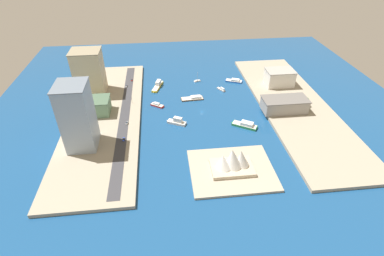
# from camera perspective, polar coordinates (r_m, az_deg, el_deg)

# --- Properties ---
(ground_plane) EXTENTS (440.00, 440.00, 0.00)m
(ground_plane) POSITION_cam_1_polar(r_m,az_deg,el_deg) (307.48, 1.92, 3.11)
(ground_plane) COLOR navy
(quay_west) EXTENTS (70.00, 240.00, 3.01)m
(quay_west) POSITION_cam_1_polar(r_m,az_deg,el_deg) (333.77, 18.84, 4.17)
(quay_west) COLOR #9E937F
(quay_west) RESTS_ON ground_plane
(quay_east) EXTENTS (70.00, 240.00, 3.01)m
(quay_east) POSITION_cam_1_polar(r_m,az_deg,el_deg) (309.63, -16.33, 2.15)
(quay_east) COLOR #9E937F
(quay_east) RESTS_ON ground_plane
(peninsula_point) EXTENTS (65.39, 53.51, 2.00)m
(peninsula_point) POSITION_cam_1_polar(r_m,az_deg,el_deg) (238.25, 7.60, -7.94)
(peninsula_point) COLOR #A89E89
(peninsula_point) RESTS_ON ground_plane
(road_strip) EXTENTS (9.32, 228.00, 0.15)m
(road_strip) POSITION_cam_1_polar(r_m,az_deg,el_deg) (305.71, -12.73, 2.66)
(road_strip) COLOR #38383D
(road_strip) RESTS_ON quay_east
(ferry_white_commuter) EXTENTS (19.70, 13.66, 7.28)m
(ferry_white_commuter) POSITION_cam_1_polar(r_m,az_deg,el_deg) (287.92, -2.91, 1.25)
(ferry_white_commuter) COLOR silver
(ferry_white_commuter) RESTS_ON ground_plane
(sailboat_small_white) EXTENTS (8.93, 6.14, 12.73)m
(sailboat_small_white) POSITION_cam_1_polar(r_m,az_deg,el_deg) (369.12, 0.98, 9.03)
(sailboat_small_white) COLOR white
(sailboat_small_white) RESTS_ON ground_plane
(catamaran_blue) EXTENTS (21.00, 14.24, 3.64)m
(catamaran_blue) POSITION_cam_1_polar(r_m,az_deg,el_deg) (371.75, 8.08, 8.96)
(catamaran_blue) COLOR blue
(catamaran_blue) RESTS_ON ground_plane
(yacht_sleek_gray) EXTENTS (8.72, 12.08, 3.90)m
(yacht_sleek_gray) POSITION_cam_1_polar(r_m,az_deg,el_deg) (349.64, 5.62, 7.40)
(yacht_sleek_gray) COLOR #999EA3
(yacht_sleek_gray) RESTS_ON ground_plane
(tugboat_red) EXTENTS (14.88, 12.24, 3.81)m
(tugboat_red) POSITION_cam_1_polar(r_m,az_deg,el_deg) (318.46, -6.67, 4.39)
(tugboat_red) COLOR red
(tugboat_red) RESTS_ON ground_plane
(ferry_green_doubledeck) EXTENTS (24.06, 18.90, 5.54)m
(ferry_green_doubledeck) POSITION_cam_1_polar(r_m,az_deg,el_deg) (287.97, 10.15, 0.60)
(ferry_green_doubledeck) COLOR #2D8C4C
(ferry_green_doubledeck) RESTS_ON ground_plane
(ferry_yellow_fast) EXTENTS (14.45, 29.25, 6.83)m
(ferry_yellow_fast) POSITION_cam_1_polar(r_m,az_deg,el_deg) (357.30, -6.58, 8.12)
(ferry_yellow_fast) COLOR yellow
(ferry_yellow_fast) RESTS_ON ground_plane
(barge_flat_brown) EXTENTS (25.30, 9.57, 3.54)m
(barge_flat_brown) POSITION_cam_1_polar(r_m,az_deg,el_deg) (329.69, 0.21, 5.75)
(barge_flat_brown) COLOR brown
(barge_flat_brown) RESTS_ON ground_plane
(terminal_long_green) EXTENTS (32.60, 23.56, 15.32)m
(terminal_long_green) POSITION_cam_1_polar(r_m,az_deg,el_deg) (311.98, -18.35, 4.00)
(terminal_long_green) COLOR slate
(terminal_long_green) RESTS_ON quay_east
(office_block_beige) EXTENTS (31.52, 27.52, 47.78)m
(office_block_beige) POSITION_cam_1_polar(r_m,az_deg,el_deg) (348.19, -19.13, 10.15)
(office_block_beige) COLOR #C6B793
(office_block_beige) RESTS_ON quay_east
(tower_tall_glass) EXTENTS (24.58, 27.97, 57.24)m
(tower_tall_glass) POSITION_cam_1_polar(r_m,az_deg,el_deg) (258.10, -21.09, 2.04)
(tower_tall_glass) COLOR #8C9EB2
(tower_tall_glass) RESTS_ON quay_east
(hotel_broad_white) EXTENTS (32.11, 22.75, 18.42)m
(hotel_broad_white) POSITION_cam_1_polar(r_m,az_deg,el_deg) (365.29, 16.38, 9.27)
(hotel_broad_white) COLOR silver
(hotel_broad_white) RESTS_ON quay_west
(carpark_squat_concrete) EXTENTS (45.29, 22.12, 13.59)m
(carpark_squat_concrete) POSITION_cam_1_polar(r_m,az_deg,el_deg) (314.69, 17.27, 4.31)
(carpark_squat_concrete) COLOR gray
(carpark_squat_concrete) RESTS_ON quay_west
(van_white) EXTENTS (2.07, 4.34, 1.69)m
(van_white) POSITION_cam_1_polar(r_m,az_deg,el_deg) (289.50, -12.37, 0.94)
(van_white) COLOR black
(van_white) RESTS_ON road_strip
(sedan_silver) EXTENTS (1.97, 4.36, 1.45)m
(sedan_silver) POSITION_cam_1_polar(r_m,az_deg,el_deg) (358.17, -12.45, 7.87)
(sedan_silver) COLOR black
(sedan_silver) RESTS_ON road_strip
(pickup_red) EXTENTS (2.00, 4.96, 1.47)m
(pickup_red) POSITION_cam_1_polar(r_m,az_deg,el_deg) (371.56, -11.46, 9.02)
(pickup_red) COLOR black
(pickup_red) RESTS_ON road_strip
(hatchback_blue) EXTENTS (1.91, 4.94, 1.46)m
(hatchback_blue) POSITION_cam_1_polar(r_m,az_deg,el_deg) (269.06, -12.96, -2.09)
(hatchback_blue) COLOR black
(hatchback_blue) RESTS_ON road_strip
(traffic_light_waterfront) EXTENTS (0.36, 0.36, 6.50)m
(traffic_light_waterfront) POSITION_cam_1_polar(r_m,az_deg,el_deg) (320.92, -11.46, 5.37)
(traffic_light_waterfront) COLOR black
(traffic_light_waterfront) RESTS_ON quay_east
(opera_landmark) EXTENTS (33.15, 22.63, 20.38)m
(opera_landmark) POSITION_cam_1_polar(r_m,az_deg,el_deg) (232.25, 7.66, -6.34)
(opera_landmark) COLOR #BCAD93
(opera_landmark) RESTS_ON peninsula_point
(park_tree_cluster) EXTENTS (10.36, 17.90, 9.95)m
(park_tree_cluster) POSITION_cam_1_polar(r_m,az_deg,el_deg) (327.93, 20.84, 4.75)
(park_tree_cluster) COLOR brown
(park_tree_cluster) RESTS_ON quay_west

